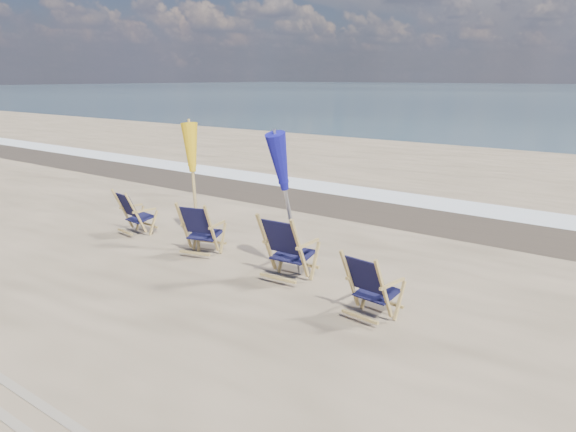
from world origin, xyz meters
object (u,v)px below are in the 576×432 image
beach_chair_1 (211,231)px  umbrella_blue (289,164)px  umbrella_yellow (193,154)px  beach_chair_0 (136,215)px  beach_chair_3 (383,292)px  beach_chair_2 (300,252)px

beach_chair_1 → umbrella_blue: (1.65, 0.01, 1.28)m
umbrella_yellow → umbrella_blue: 2.31m
umbrella_yellow → beach_chair_0: bearing=-169.6°
beach_chair_1 → umbrella_yellow: umbrella_yellow is taller
beach_chair_0 → beach_chair_3: size_ratio=0.98×
beach_chair_3 → umbrella_yellow: size_ratio=0.41×
beach_chair_1 → umbrella_yellow: size_ratio=0.43×
beach_chair_0 → beach_chair_1: size_ratio=0.94×
beach_chair_1 → beach_chair_3: size_ratio=1.05×
umbrella_yellow → beach_chair_2: bearing=-8.4°
beach_chair_0 → umbrella_blue: umbrella_blue is taller
umbrella_blue → beach_chair_1: bearing=-179.6°
beach_chair_1 → beach_chair_3: beach_chair_1 is taller
beach_chair_2 → umbrella_blue: 1.28m
beach_chair_0 → beach_chair_2: size_ratio=0.85×
beach_chair_2 → umbrella_yellow: umbrella_yellow is taller
beach_chair_0 → beach_chair_3: 5.64m
beach_chair_0 → umbrella_yellow: umbrella_yellow is taller
beach_chair_2 → umbrella_blue: bearing=-30.0°
beach_chair_0 → umbrella_blue: bearing=-172.0°
beach_chair_2 → umbrella_yellow: 2.88m
beach_chair_2 → umbrella_blue: size_ratio=0.47×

